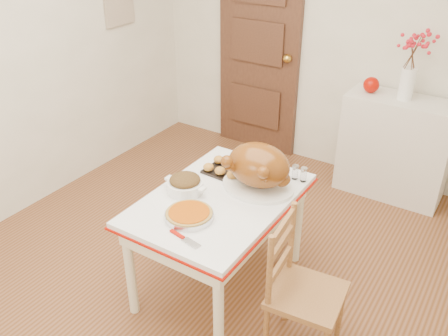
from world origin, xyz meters
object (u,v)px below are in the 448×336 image
Objects in this scene: sideboard at (395,148)px; kitchen_table at (220,242)px; chair_oak at (307,292)px; pumpkin_pie at (189,214)px; turkey_platter at (259,167)px.

sideboard is 1.89m from kitchen_table.
pumpkin_pie is (-0.72, -0.08, 0.29)m from chair_oak.
sideboard is at bearing 71.21° from kitchen_table.
kitchen_table is at bearing 85.12° from pumpkin_pie.
kitchen_table is (-0.61, -1.79, -0.09)m from sideboard.
chair_oak reaches higher than pumpkin_pie.
kitchen_table is 0.56m from turkey_platter.
chair_oak is at bearing -15.83° from kitchen_table.
sideboard is at bearing -3.47° from chair_oak.
sideboard is at bearing 94.61° from turkey_platter.
pumpkin_pie is at bearing -87.63° from turkey_platter.
turkey_platter is (-0.46, -1.57, 0.41)m from sideboard.
sideboard reaches higher than kitchen_table.
kitchen_table is 0.47m from pumpkin_pie.
sideboard reaches higher than chair_oak.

